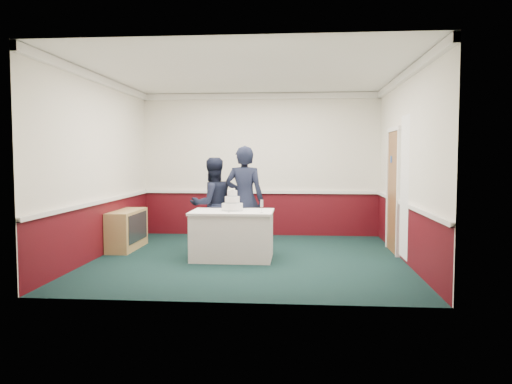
# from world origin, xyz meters

# --- Properties ---
(ground) EXTENTS (5.00, 5.00, 0.00)m
(ground) POSITION_xyz_m (0.00, 0.00, 0.00)
(ground) COLOR #122C2B
(ground) RESTS_ON ground
(room_shell) EXTENTS (5.00, 5.00, 3.00)m
(room_shell) POSITION_xyz_m (0.08, 0.61, 1.97)
(room_shell) COLOR silver
(room_shell) RESTS_ON ground
(sideboard) EXTENTS (0.41, 1.20, 0.70)m
(sideboard) POSITION_xyz_m (-2.28, 0.67, 0.35)
(sideboard) COLOR #A58250
(sideboard) RESTS_ON ground
(cake_table) EXTENTS (1.32, 0.92, 0.79)m
(cake_table) POSITION_xyz_m (-0.27, -0.05, 0.40)
(cake_table) COLOR white
(cake_table) RESTS_ON ground
(wedding_cake) EXTENTS (0.35, 0.35, 0.36)m
(wedding_cake) POSITION_xyz_m (-0.27, -0.05, 0.90)
(wedding_cake) COLOR white
(wedding_cake) RESTS_ON cake_table
(cake_knife) EXTENTS (0.05, 0.22, 0.00)m
(cake_knife) POSITION_xyz_m (-0.30, -0.25, 0.79)
(cake_knife) COLOR silver
(cake_knife) RESTS_ON cake_table
(champagne_flute) EXTENTS (0.05, 0.05, 0.21)m
(champagne_flute) POSITION_xyz_m (0.23, -0.33, 0.93)
(champagne_flute) COLOR silver
(champagne_flute) RESTS_ON cake_table
(person_man) EXTENTS (1.01, 0.95, 1.65)m
(person_man) POSITION_xyz_m (-0.70, 0.60, 0.83)
(person_man) COLOR black
(person_man) RESTS_ON ground
(person_woman) EXTENTS (0.72, 0.51, 1.85)m
(person_woman) POSITION_xyz_m (-0.13, 0.55, 0.93)
(person_woman) COLOR black
(person_woman) RESTS_ON ground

